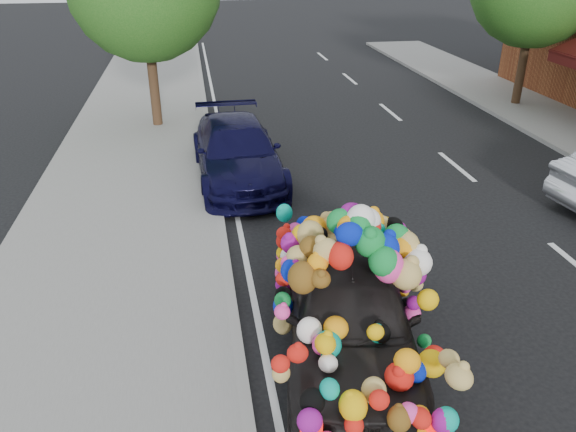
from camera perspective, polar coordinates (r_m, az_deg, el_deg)
name	(u,v)px	position (r m, az deg, el deg)	size (l,w,h in m)	color
ground	(380,292)	(9.11, 9.29, -7.61)	(100.00, 100.00, 0.00)	black
sidewalk	(99,316)	(8.82, -18.65, -9.58)	(4.00, 60.00, 0.12)	gray
kerb	(232,303)	(8.68, -5.75, -8.76)	(0.15, 60.00, 0.13)	gray
plush_art_car	(350,287)	(7.26, 6.34, -7.18)	(2.71, 4.56, 2.04)	black
navy_sedan	(237,152)	(13.00, -5.19, 6.51)	(1.87, 4.59, 1.33)	black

